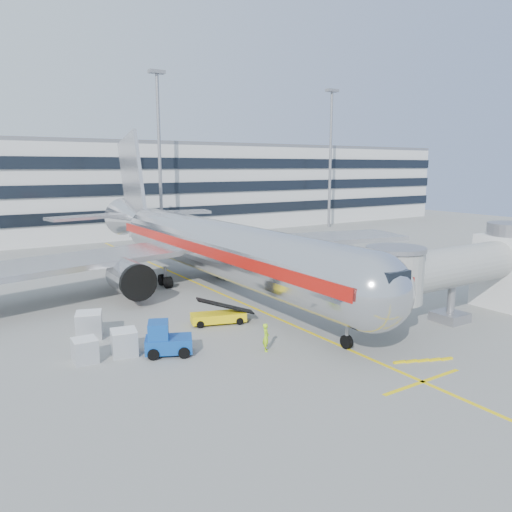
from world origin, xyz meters
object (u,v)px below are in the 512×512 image
belt_loader (218,316)px  ramp_worker (266,337)px  baggage_tug (166,340)px  cargo_container_right (89,325)px  cargo_container_left (124,342)px  main_jet (205,244)px  cargo_container_front (85,350)px

belt_loader → ramp_worker: (-0.13, -6.51, 0.33)m
baggage_tug → cargo_container_right: (-3.14, 5.79, -0.04)m
cargo_container_left → cargo_container_right: size_ratio=0.84×
belt_loader → baggage_tug: bearing=-147.3°
main_jet → cargo_container_left: (-12.33, -13.06, -3.43)m
baggage_tug → cargo_container_front: 4.76m
main_jet → cargo_container_front: main_jet is taller
cargo_container_front → cargo_container_right: bearing=72.2°
cargo_container_front → ramp_worker: 10.99m
belt_loader → cargo_container_left: size_ratio=2.44×
cargo_container_left → baggage_tug: bearing=-31.8°
main_jet → belt_loader: main_jet is taller
baggage_tug → cargo_container_front: baggage_tug is taller
main_jet → cargo_container_front: bearing=-138.7°
cargo_container_right → ramp_worker: bearing=-44.7°
cargo_container_left → cargo_container_right: 4.55m
ramp_worker → main_jet: bearing=13.5°
main_jet → cargo_container_left: 18.28m
main_jet → cargo_container_right: (-13.30, -8.61, -3.34)m
cargo_container_left → cargo_container_front: cargo_container_left is taller
cargo_container_right → cargo_container_left: bearing=-77.8°
belt_loader → cargo_container_right: (-8.85, 2.13, 0.32)m
main_jet → ramp_worker: main_jet is taller
cargo_container_right → ramp_worker: ramp_worker is taller
cargo_container_front → baggage_tug: bearing=-18.3°
cargo_container_left → main_jet: bearing=46.6°
cargo_container_right → baggage_tug: bearing=-61.6°
main_jet → belt_loader: bearing=-112.5°
baggage_tug → cargo_container_left: 2.56m
cargo_container_front → ramp_worker: bearing=-23.3°
belt_loader → baggage_tug: 6.79m
ramp_worker → baggage_tug: bearing=91.3°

